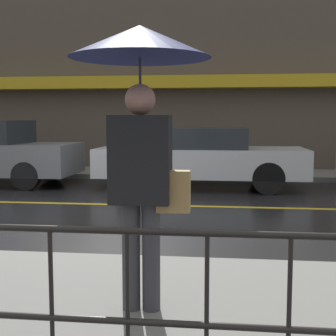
# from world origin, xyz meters

# --- Properties ---
(ground_plane) EXTENTS (80.00, 80.00, 0.00)m
(ground_plane) POSITION_xyz_m (0.00, 0.00, 0.00)
(ground_plane) COLOR black
(sidewalk_far) EXTENTS (28.00, 1.97, 0.13)m
(sidewalk_far) POSITION_xyz_m (0.00, 4.50, 0.06)
(sidewalk_far) COLOR slate
(sidewalk_far) RESTS_ON ground_plane
(lane_marking) EXTENTS (25.20, 0.12, 0.01)m
(lane_marking) POSITION_xyz_m (0.00, 0.00, 0.00)
(lane_marking) COLOR gold
(lane_marking) RESTS_ON ground_plane
(building_storefront) EXTENTS (28.00, 0.85, 6.69)m
(building_storefront) POSITION_xyz_m (0.00, 5.61, 3.31)
(building_storefront) COLOR #4C4238
(building_storefront) RESTS_ON ground_plane
(pedestrian) EXTENTS (1.01, 1.01, 2.07)m
(pedestrian) POSITION_xyz_m (1.69, -4.89, 1.75)
(pedestrian) COLOR #333338
(pedestrian) RESTS_ON sidewalk_near
(car_silver) EXTENTS (4.61, 1.77, 1.35)m
(car_silver) POSITION_xyz_m (1.73, 2.28, 0.71)
(car_silver) COLOR #B2B5BA
(car_silver) RESTS_ON ground_plane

